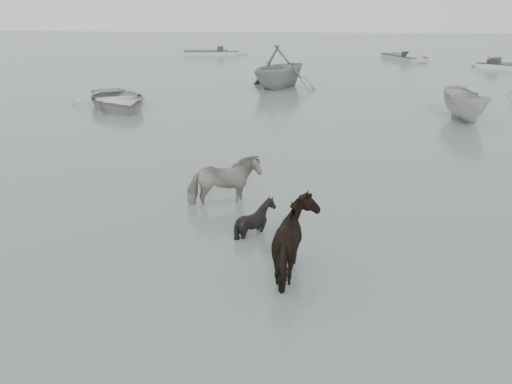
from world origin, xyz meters
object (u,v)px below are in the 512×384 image
Objects in this scene: pony_pinto at (223,175)px; rowboat_lead at (116,97)px; pony_dark at (300,234)px; pony_black at (255,210)px.

rowboat_lead is (-6.89, 12.59, -0.26)m from pony_pinto.
pony_dark is 1.47× the size of pony_black.
pony_dark is at bearing -168.94° from pony_pinto.
pony_black reaches higher than rowboat_lead.
rowboat_lead is at bearing 11.18° from pony_pinto.
pony_black is 16.40m from rowboat_lead.
pony_dark is at bearing -92.01° from rowboat_lead.
pony_pinto is at bearing 22.22° from pony_black.
pony_black is (0.98, -1.80, -0.23)m from pony_pinto.
pony_pinto is 4.19m from pony_dark.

